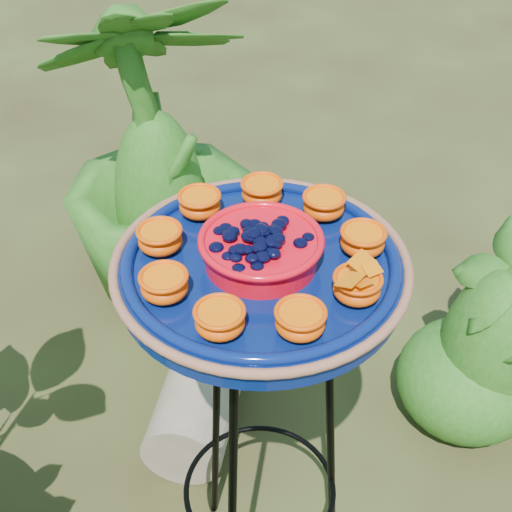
% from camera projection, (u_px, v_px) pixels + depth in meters
% --- Properties ---
extents(ground_plane, '(20.00, 20.00, 0.00)m').
position_uv_depth(ground_plane, '(244.00, 507.00, 1.84)').
color(ground_plane, '#312715').
rests_on(ground_plane, ground).
extents(tripod_stand, '(0.43, 0.43, 0.90)m').
position_uv_depth(tripod_stand, '(260.00, 420.00, 1.38)').
color(tripod_stand, black).
rests_on(tripod_stand, ground).
extents(feeder_dish, '(0.60, 0.60, 0.11)m').
position_uv_depth(feeder_dish, '(261.00, 263.00, 1.13)').
color(feeder_dish, '#071652').
rests_on(feeder_dish, tripod_stand).
extents(driftwood_log, '(0.67, 0.40, 0.21)m').
position_uv_depth(driftwood_log, '(209.00, 367.00, 2.06)').
color(driftwood_log, gray).
rests_on(driftwood_log, ground).
extents(shrub_back_right, '(0.83, 0.83, 1.06)m').
position_uv_depth(shrub_back_right, '(156.00, 157.00, 2.16)').
color(shrub_back_right, '#205416').
rests_on(shrub_back_right, ground).
extents(shrub_front_right, '(0.42, 0.39, 0.67)m').
position_uv_depth(shrub_front_right, '(499.00, 330.00, 1.86)').
color(shrub_front_right, '#205416').
rests_on(shrub_front_right, ground).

